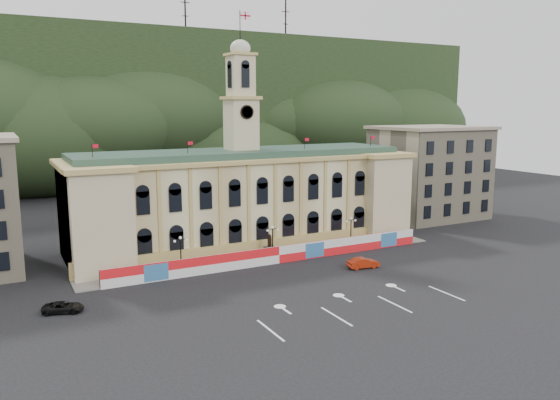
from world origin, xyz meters
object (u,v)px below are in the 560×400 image
red_sedan (363,263)px  black_suv (63,307)px  statue (270,251)px  lamp_center (273,240)px

red_sedan → black_suv: (-39.38, 1.63, -0.15)m
statue → lamp_center: bearing=-90.0°
red_sedan → lamp_center: bearing=51.8°
statue → red_sedan: statue is taller
lamp_center → black_suv: lamp_center is taller
statue → lamp_center: lamp_center is taller
statue → red_sedan: (9.38, -10.65, -0.43)m
statue → black_suv: size_ratio=0.78×
red_sedan → black_suv: red_sedan is taller
red_sedan → black_suv: 39.41m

